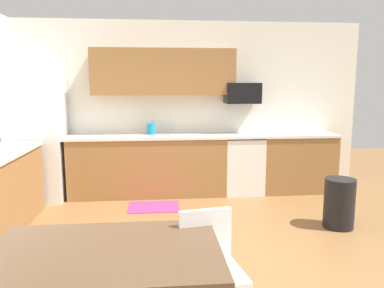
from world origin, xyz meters
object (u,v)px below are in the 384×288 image
(dining_table, at_px, (104,259))
(kettle, at_px, (151,130))
(refrigerator, at_px, (37,140))
(trash_bin, at_px, (339,203))
(microwave, at_px, (242,93))
(oven_range, at_px, (242,164))
(chair_near_table, at_px, (210,263))

(dining_table, xyz_separation_m, kettle, (0.25, 3.65, 0.34))
(refrigerator, bearing_deg, kettle, 4.43)
(dining_table, distance_m, kettle, 3.67)
(refrigerator, distance_m, kettle, 1.69)
(trash_bin, bearing_deg, refrigerator, 158.84)
(microwave, relative_size, dining_table, 0.39)
(refrigerator, xyz_separation_m, oven_range, (3.11, 0.08, -0.44))
(refrigerator, height_order, kettle, refrigerator)
(refrigerator, bearing_deg, microwave, 3.31)
(trash_bin, bearing_deg, microwave, 115.76)
(oven_range, height_order, chair_near_table, oven_range)
(refrigerator, relative_size, chair_near_table, 2.10)
(oven_range, xyz_separation_m, kettle, (-1.43, 0.05, 0.56))
(microwave, bearing_deg, chair_near_table, -106.22)
(oven_range, xyz_separation_m, chair_near_table, (-1.01, -3.37, 0.05))
(refrigerator, bearing_deg, trash_bin, -21.16)
(dining_table, height_order, chair_near_table, chair_near_table)
(kettle, bearing_deg, dining_table, -93.93)
(microwave, xyz_separation_m, kettle, (-1.43, -0.05, -0.55))
(chair_near_table, height_order, trash_bin, chair_near_table)
(microwave, distance_m, trash_bin, 2.28)
(microwave, bearing_deg, dining_table, -114.45)
(dining_table, distance_m, chair_near_table, 0.73)
(dining_table, distance_m, trash_bin, 3.23)
(refrigerator, bearing_deg, oven_range, 1.47)
(refrigerator, distance_m, trash_bin, 4.26)
(dining_table, relative_size, chair_near_table, 1.65)
(trash_bin, distance_m, kettle, 2.89)
(refrigerator, relative_size, trash_bin, 2.98)
(oven_range, relative_size, kettle, 4.55)
(microwave, relative_size, chair_near_table, 0.64)
(microwave, height_order, dining_table, microwave)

